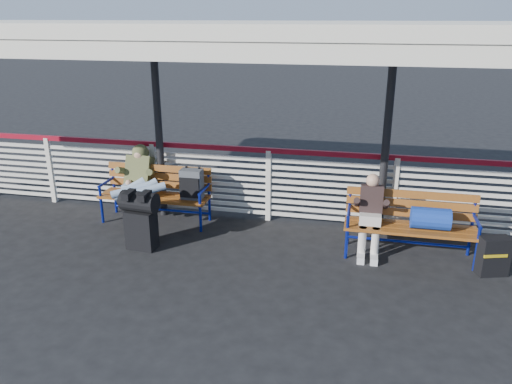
% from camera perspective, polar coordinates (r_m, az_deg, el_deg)
% --- Properties ---
extents(ground, '(60.00, 60.00, 0.00)m').
position_cam_1_polar(ground, '(6.72, -1.78, -9.28)').
color(ground, black).
rests_on(ground, ground).
extents(fence, '(12.08, 0.08, 1.24)m').
position_cam_1_polar(fence, '(8.16, 1.43, 1.11)').
color(fence, silver).
rests_on(fence, ground).
extents(canopy, '(12.60, 3.60, 3.16)m').
position_cam_1_polar(canopy, '(6.73, -0.17, 17.86)').
color(canopy, silver).
rests_on(canopy, ground).
extents(luggage_stack, '(0.56, 0.35, 0.88)m').
position_cam_1_polar(luggage_stack, '(7.40, -13.07, -2.90)').
color(luggage_stack, black).
rests_on(luggage_stack, ground).
extents(bench_left, '(1.80, 0.56, 0.95)m').
position_cam_1_polar(bench_left, '(8.22, -9.99, 0.55)').
color(bench_left, brown).
rests_on(bench_left, ground).
extents(bench_right, '(1.80, 0.56, 0.92)m').
position_cam_1_polar(bench_right, '(7.27, 18.08, -2.92)').
color(bench_right, brown).
rests_on(bench_right, ground).
extents(traveler_man, '(0.94, 1.64, 0.77)m').
position_cam_1_polar(traveler_man, '(8.04, -13.38, 0.76)').
color(traveler_man, '#9AB3CF').
rests_on(traveler_man, ground).
extents(companion_person, '(0.32, 0.66, 1.15)m').
position_cam_1_polar(companion_person, '(7.21, 12.95, -2.49)').
color(companion_person, beige).
rests_on(companion_person, ground).
extents(suitcase_side, '(0.43, 0.33, 0.53)m').
position_cam_1_polar(suitcase_side, '(7.28, 25.48, -6.61)').
color(suitcase_side, black).
rests_on(suitcase_side, ground).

